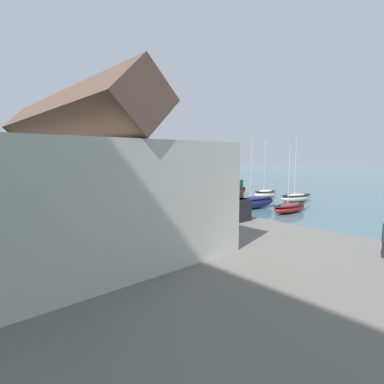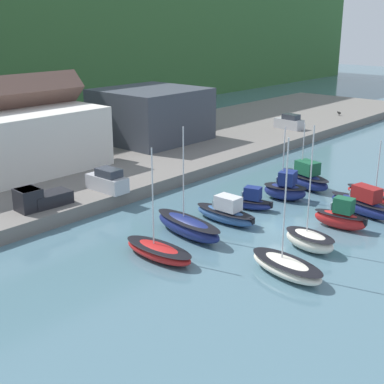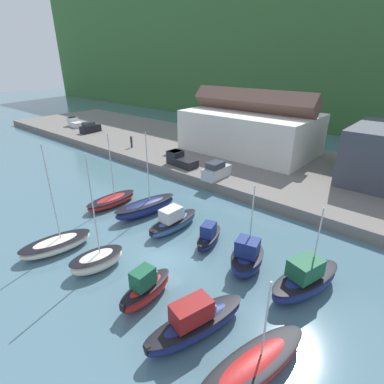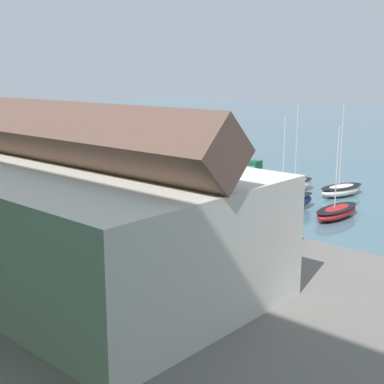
% 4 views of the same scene
% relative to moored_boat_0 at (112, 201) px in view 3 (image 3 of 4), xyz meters
% --- Properties ---
extents(ground_plane, '(320.00, 320.00, 0.00)m').
position_rel_moored_boat_0_xyz_m(ground_plane, '(11.52, -2.99, -0.59)').
color(ground_plane, slate).
extents(quay_promenade, '(135.26, 24.13, 1.25)m').
position_rel_moored_boat_0_xyz_m(quay_promenade, '(11.52, 22.61, 0.04)').
color(quay_promenade, slate).
rests_on(quay_promenade, ground_plane).
extents(harbor_clubhouse, '(20.56, 12.80, 9.88)m').
position_rel_moored_boat_0_xyz_m(harbor_clubhouse, '(2.31, 25.59, 4.19)').
color(harbor_clubhouse, silver).
rests_on(harbor_clubhouse, quay_promenade).
extents(moored_boat_0, '(2.19, 6.19, 8.17)m').
position_rel_moored_boat_0_xyz_m(moored_boat_0, '(0.00, 0.00, 0.00)').
color(moored_boat_0, red).
rests_on(moored_boat_0, ground_plane).
extents(moored_boat_1, '(3.09, 7.47, 8.79)m').
position_rel_moored_boat_0_xyz_m(moored_boat_1, '(4.53, 1.17, 0.25)').
color(moored_boat_1, navy).
rests_on(moored_boat_1, ground_plane).
extents(moored_boat_2, '(1.98, 6.10, 2.40)m').
position_rel_moored_boat_0_xyz_m(moored_boat_2, '(8.95, 0.80, 0.28)').
color(moored_boat_2, '#33568E').
rests_on(moored_boat_2, ground_plane).
extents(moored_boat_3, '(2.57, 4.43, 2.12)m').
position_rel_moored_boat_0_xyz_m(moored_boat_3, '(13.09, 1.12, 0.16)').
color(moored_boat_3, navy).
rests_on(moored_boat_3, ground_plane).
extents(moored_boat_4, '(3.28, 4.60, 7.09)m').
position_rel_moored_boat_0_xyz_m(moored_boat_4, '(17.53, 0.27, 0.47)').
color(moored_boat_4, navy).
rests_on(moored_boat_4, ground_plane).
extents(moored_boat_5, '(3.95, 6.78, 6.63)m').
position_rel_moored_boat_0_xyz_m(moored_boat_5, '(21.99, 0.72, 0.48)').
color(moored_boat_5, navy).
rests_on(moored_boat_5, ground_plane).
extents(moored_boat_6, '(3.43, 6.27, 9.46)m').
position_rel_moored_boat_0_xyz_m(moored_boat_6, '(3.81, -8.37, 0.06)').
color(moored_boat_6, white).
rests_on(moored_boat_6, ground_plane).
extents(moored_boat_7, '(2.89, 4.58, 9.44)m').
position_rel_moored_boat_0_xyz_m(moored_boat_7, '(8.59, -7.42, 0.19)').
color(moored_boat_7, white).
rests_on(moored_boat_7, ground_plane).
extents(moored_boat_8, '(1.87, 4.60, 2.69)m').
position_rel_moored_boat_0_xyz_m(moored_boat_8, '(14.11, -7.17, 0.40)').
color(moored_boat_8, red).
rests_on(moored_boat_8, ground_plane).
extents(moored_boat_9, '(3.57, 7.18, 2.66)m').
position_rel_moored_boat_0_xyz_m(moored_boat_9, '(18.50, -7.12, 0.39)').
color(moored_boat_9, navy).
rests_on(moored_boat_9, ground_plane).
extents(moored_boat_10, '(3.82, 7.82, 5.96)m').
position_rel_moored_boat_0_xyz_m(moored_boat_10, '(22.40, -7.07, 0.04)').
color(moored_boat_10, red).
rests_on(moored_boat_10, ground_plane).
extents(parked_car_1, '(1.83, 4.21, 2.16)m').
position_rel_moored_boat_0_xyz_m(parked_car_1, '(5.62, 12.20, 1.58)').
color(parked_car_1, '#B7B7BC').
rests_on(parked_car_1, quay_promenade).
extents(parked_car_2, '(2.18, 4.35, 2.16)m').
position_rel_moored_boat_0_xyz_m(parked_car_2, '(-29.75, 15.96, 1.58)').
color(parked_car_2, black).
rests_on(parked_car_2, quay_promenade).
extents(pickup_truck_0, '(4.90, 2.41, 1.90)m').
position_rel_moored_boat_0_xyz_m(pickup_truck_0, '(-37.78, 16.99, 1.48)').
color(pickup_truck_0, silver).
rests_on(pickup_truck_0, quay_promenade).
extents(pickup_truck_1, '(4.84, 2.24, 1.90)m').
position_rel_moored_boat_0_xyz_m(pickup_truck_1, '(-1.34, 12.84, 1.48)').
color(pickup_truck_1, black).
rests_on(pickup_truck_1, quay_promenade).
extents(person_on_quay, '(0.40, 0.40, 2.14)m').
position_rel_moored_boat_0_xyz_m(person_on_quay, '(-14.00, 14.18, 1.76)').
color(person_on_quay, '#232838').
rests_on(person_on_quay, quay_promenade).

